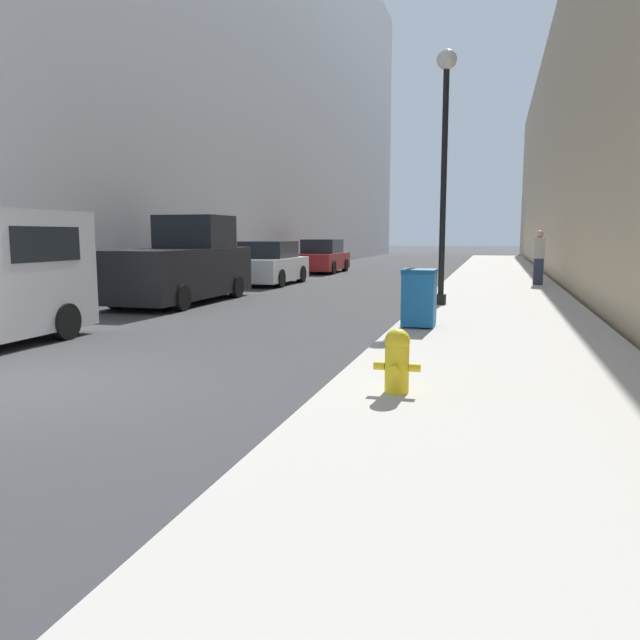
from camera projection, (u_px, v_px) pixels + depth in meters
The scene contains 9 objects.
sidewalk_right at pixel (499, 283), 22.96m from camera, with size 3.87×60.00×0.14m.
building_left_glass at pixel (190, 63), 33.50m from camera, with size 12.00×60.00×21.98m.
fire_hydrant at pixel (397, 359), 6.64m from camera, with size 0.50×0.39×0.69m.
trash_bin at pixel (419, 297), 11.40m from camera, with size 0.60×0.69×1.06m.
lamppost at pixel (445, 141), 14.66m from camera, with size 0.47×0.47×5.94m.
pickup_truck at pixel (183, 266), 16.82m from camera, with size 2.02×5.35×2.35m.
parked_sedan_near at pixel (269, 265), 23.00m from camera, with size 1.92×4.15×1.59m.
parked_sedan_far at pixel (322, 257), 30.22m from camera, with size 1.89×4.20×1.61m.
pedestrian_on_sidewalk at pixel (539, 258), 21.06m from camera, with size 0.37×0.24×1.83m.
Camera 1 is at (5.56, -5.86, 1.81)m, focal length 35.00 mm.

